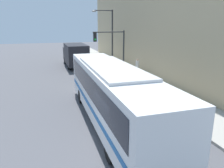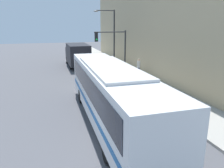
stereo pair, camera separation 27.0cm
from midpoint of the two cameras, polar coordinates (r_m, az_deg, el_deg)
ground_plane at (r=10.24m, az=-0.30°, el=-16.42°), size 120.00×120.00×0.00m
sidewalk at (r=30.11m, az=-0.47°, el=5.18°), size 3.32×70.00×0.14m
building_facade at (r=29.07m, az=10.30°, el=17.25°), size 6.00×32.92×12.93m
city_bus at (r=11.82m, az=-0.87°, el=-1.86°), size 2.57×12.38×3.30m
delivery_truck at (r=29.11m, az=-9.91°, el=7.68°), size 2.47×7.48×2.95m
fire_hydrant at (r=16.55m, az=10.95°, el=-2.06°), size 0.27×0.36×0.76m
traffic_light_pole at (r=22.25m, az=-0.22°, el=10.16°), size 3.28×0.35×4.65m
parking_meter at (r=19.05m, az=6.68°, el=1.97°), size 0.14×0.14×1.29m
street_lamp at (r=26.41m, az=-0.94°, el=12.86°), size 2.53×0.28×6.86m
pedestrian_near_corner at (r=23.20m, az=6.27°, el=4.49°), size 0.34×0.34×1.78m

